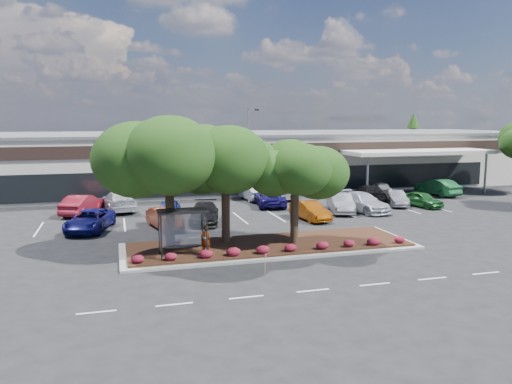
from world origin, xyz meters
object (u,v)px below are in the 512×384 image
object	(u,v)px
car_0	(90,220)
survey_stake	(265,261)
car_1	(164,218)
light_pole	(249,155)

from	to	relation	value
car_0	survey_stake	bearing A→B (deg)	-38.73
car_0	car_1	size ratio (longest dim) A/B	1.21
light_pole	car_1	xyz separation A→B (m)	(-10.90, -16.64, -3.26)
car_0	car_1	xyz separation A→B (m)	(5.18, -0.62, -0.01)
light_pole	car_0	size ratio (longest dim) A/B	1.69
survey_stake	car_1	size ratio (longest dim) A/B	0.24
light_pole	car_0	xyz separation A→B (m)	(-16.08, -16.03, -3.25)
survey_stake	car_0	bearing A→B (deg)	125.03
light_pole	car_1	size ratio (longest dim) A/B	2.04
survey_stake	car_0	xyz separation A→B (m)	(-9.10, 12.98, 0.05)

